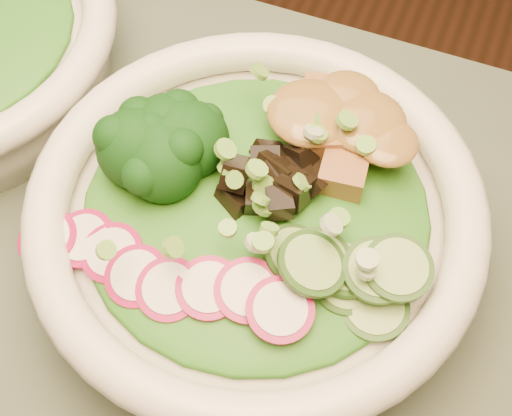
% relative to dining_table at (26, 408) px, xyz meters
% --- Properties ---
extents(dining_table, '(1.20, 0.80, 0.75)m').
position_rel_dining_table_xyz_m(dining_table, '(0.00, 0.00, 0.00)').
color(dining_table, black).
rests_on(dining_table, ground).
extents(salad_bowl, '(0.31, 0.31, 0.08)m').
position_rel_dining_table_xyz_m(salad_bowl, '(0.15, 0.15, 0.16)').
color(salad_bowl, white).
rests_on(salad_bowl, dining_table).
extents(lettuce_bed, '(0.23, 0.23, 0.03)m').
position_rel_dining_table_xyz_m(lettuce_bed, '(0.15, 0.15, 0.18)').
color(lettuce_bed, '#1B6114').
rests_on(lettuce_bed, salad_bowl).
extents(broccoli_florets, '(0.11, 0.10, 0.05)m').
position_rel_dining_table_xyz_m(broccoli_florets, '(0.08, 0.17, 0.20)').
color(broccoli_florets, black).
rests_on(broccoli_florets, salad_bowl).
extents(radish_slices, '(0.13, 0.08, 0.02)m').
position_rel_dining_table_xyz_m(radish_slices, '(0.12, 0.07, 0.19)').
color(radish_slices, '#9A0B42').
rests_on(radish_slices, salad_bowl).
extents(cucumber_slices, '(0.10, 0.10, 0.04)m').
position_rel_dining_table_xyz_m(cucumber_slices, '(0.21, 0.12, 0.20)').
color(cucumber_slices, '#8FBA67').
rests_on(cucumber_slices, salad_bowl).
extents(mushroom_heap, '(0.10, 0.10, 0.05)m').
position_rel_dining_table_xyz_m(mushroom_heap, '(0.15, 0.16, 0.20)').
color(mushroom_heap, black).
rests_on(mushroom_heap, salad_bowl).
extents(tofu_cubes, '(0.12, 0.10, 0.04)m').
position_rel_dining_table_xyz_m(tofu_cubes, '(0.18, 0.21, 0.20)').
color(tofu_cubes, brown).
rests_on(tofu_cubes, salad_bowl).
extents(peanut_sauce, '(0.08, 0.06, 0.02)m').
position_rel_dining_table_xyz_m(peanut_sauce, '(0.18, 0.21, 0.21)').
color(peanut_sauce, brown).
rests_on(peanut_sauce, tofu_cubes).
extents(scallion_garnish, '(0.22, 0.22, 0.03)m').
position_rel_dining_table_xyz_m(scallion_garnish, '(0.15, 0.15, 0.21)').
color(scallion_garnish, '#6AA83B').
rests_on(scallion_garnish, salad_bowl).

